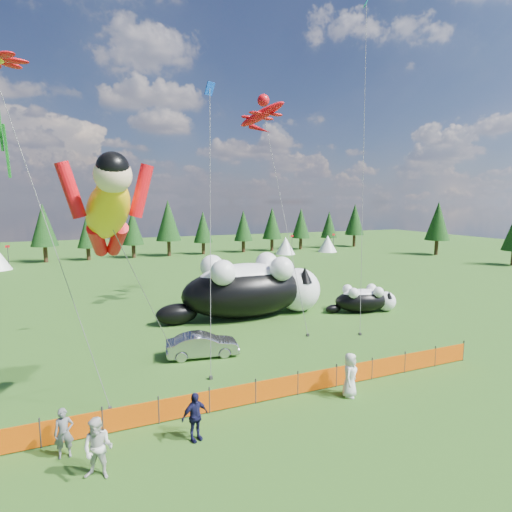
{
  "coord_description": "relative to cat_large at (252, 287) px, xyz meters",
  "views": [
    {
      "loc": [
        -7.03,
        -17.6,
        8.41
      ],
      "look_at": [
        1.92,
        4.0,
        5.24
      ],
      "focal_mm": 28.0,
      "sensor_mm": 36.0,
      "label": 1
    }
  ],
  "objects": [
    {
      "name": "ground",
      "position": [
        -3.73,
        -9.14,
        -2.16
      ],
      "size": [
        160.0,
        160.0,
        0.0
      ],
      "primitive_type": "plane",
      "color": "#0E3D0B",
      "rests_on": "ground"
    },
    {
      "name": "safety_fence",
      "position": [
        -3.73,
        -12.14,
        -1.66
      ],
      "size": [
        22.06,
        0.06,
        1.1
      ],
      "color": "#262626",
      "rests_on": "ground"
    },
    {
      "name": "tree_line",
      "position": [
        -3.73,
        35.86,
        1.84
      ],
      "size": [
        90.0,
        4.0,
        8.0
      ],
      "primitive_type": null,
      "color": "black",
      "rests_on": "ground"
    },
    {
      "name": "festival_tents",
      "position": [
        7.27,
        30.86,
        -0.76
      ],
      "size": [
        50.0,
        3.2,
        2.8
      ],
      "primitive_type": null,
      "color": "white",
      "rests_on": "ground"
    },
    {
      "name": "cat_large",
      "position": [
        0.0,
        0.0,
        0.0
      ],
      "size": [
        12.58,
        4.54,
        4.55
      ],
      "rotation": [
        0.0,
        0.0,
        -0.01
      ],
      "color": "black",
      "rests_on": "ground"
    },
    {
      "name": "cat_small",
      "position": [
        8.47,
        -2.25,
        -1.19
      ],
      "size": [
        5.61,
        2.93,
        2.05
      ],
      "rotation": [
        0.0,
        0.0,
        -0.24
      ],
      "color": "black",
      "rests_on": "ground"
    },
    {
      "name": "car",
      "position": [
        -5.44,
        -6.24,
        -1.51
      ],
      "size": [
        4.08,
        1.92,
        1.29
      ],
      "primitive_type": "imported",
      "rotation": [
        0.0,
        0.0,
        1.43
      ],
      "color": "#A2A2A6",
      "rests_on": "ground"
    },
    {
      "name": "spectator_a",
      "position": [
        -11.94,
        -12.98,
        -1.32
      ],
      "size": [
        0.61,
        0.4,
        1.68
      ],
      "primitive_type": "imported",
      "rotation": [
        0.0,
        0.0,
        0.0
      ],
      "color": "slate",
      "rests_on": "ground"
    },
    {
      "name": "spectator_b",
      "position": [
        -10.91,
        -14.52,
        -1.19
      ],
      "size": [
        1.09,
        0.9,
        1.94
      ],
      "primitive_type": "imported",
      "rotation": [
        0.0,
        0.0,
        -0.44
      ],
      "color": "silver",
      "rests_on": "ground"
    },
    {
      "name": "spectator_c",
      "position": [
        -7.7,
        -13.71,
        -1.28
      ],
      "size": [
        1.14,
        0.8,
        1.77
      ],
      "primitive_type": "imported",
      "rotation": [
        0.0,
        0.0,
        0.29
      ],
      "color": "#151539",
      "rests_on": "ground"
    },
    {
      "name": "spectator_e",
      "position": [
        -0.7,
        -13.12,
        -1.19
      ],
      "size": [
        1.12,
        1.09,
        1.95
      ],
      "primitive_type": "imported",
      "rotation": [
        0.0,
        0.0,
        0.72
      ],
      "color": "silver",
      "rests_on": "ground"
    },
    {
      "name": "superhero_kite",
      "position": [
        -10.18,
        -11.48,
        5.92
      ],
      "size": [
        5.76,
        8.06,
        11.29
      ],
      "color": "yellow",
      "rests_on": "ground"
    },
    {
      "name": "gecko_kite",
      "position": [
        1.84,
        2.49,
        12.92
      ],
      "size": [
        5.73,
        11.28,
        17.1
      ],
      "color": "red",
      "rests_on": "ground"
    },
    {
      "name": "diamond_kite_a",
      "position": [
        -4.38,
        -4.75,
        11.67
      ],
      "size": [
        2.09,
        5.06,
        15.6
      ],
      "color": "blue",
      "rests_on": "ground"
    },
    {
      "name": "diamond_kite_b",
      "position": [
        9.29,
        -0.15,
        20.04
      ],
      "size": [
        5.18,
        7.55,
        24.95
      ],
      "color": "#0B8A8D",
      "rests_on": "ground"
    }
  ]
}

